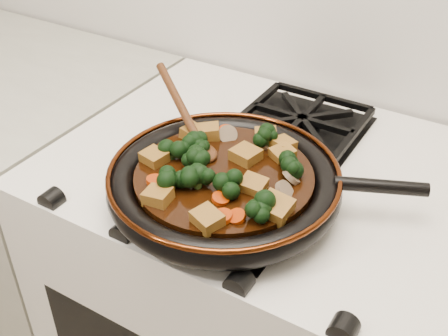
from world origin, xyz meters
The scene contains 36 objects.
stove centered at (0.00, 1.69, 0.45)m, with size 0.76×0.60×0.90m, color white.
burner_grate_front centered at (0.00, 1.55, 0.91)m, with size 0.23×0.23×0.03m, color black, non-canonical shape.
burner_grate_back centered at (0.00, 1.83, 0.91)m, with size 0.23×0.23×0.03m, color black, non-canonical shape.
skillet centered at (-0.01, 1.55, 0.94)m, with size 0.47×0.37×0.05m.
braising_sauce centered at (-0.01, 1.55, 0.95)m, with size 0.28×0.28×0.02m, color black.
tofu_cube_0 centered at (0.00, 1.67, 0.97)m, with size 0.04×0.04×0.02m, color #8C5E20.
tofu_cube_1 centered at (-0.12, 1.52, 0.97)m, with size 0.04×0.03×0.02m, color #8C5E20.
tofu_cube_2 centered at (-0.09, 1.63, 0.97)m, with size 0.04×0.04×0.02m, color #8C5E20.
tofu_cube_3 centered at (0.03, 1.44, 0.97)m, with size 0.04×0.03×0.02m, color #8C5E20.
tofu_cube_4 centered at (0.10, 1.51, 0.97)m, with size 0.04×0.04×0.02m, color #8C5E20.
tofu_cube_5 centered at (0.04, 1.67, 0.97)m, with size 0.03×0.03×0.02m, color #8C5E20.
tofu_cube_6 centered at (-0.11, 1.62, 0.97)m, with size 0.04×0.03×0.02m, color #8C5E20.
tofu_cube_7 centered at (0.05, 1.64, 0.97)m, with size 0.04×0.03×0.02m, color #8C5E20.
tofu_cube_8 centered at (0.00, 1.60, 0.97)m, with size 0.04×0.04×0.02m, color #8C5E20.
tofu_cube_9 centered at (0.05, 1.54, 0.97)m, with size 0.04×0.03×0.02m, color #8C5E20.
tofu_cube_10 centered at (-0.06, 1.45, 0.97)m, with size 0.04×0.03×0.02m, color #8C5E20.
broccoli_floret_0 centered at (0.02, 1.52, 0.97)m, with size 0.06×0.06×0.06m, color black, non-canonical shape.
broccoli_floret_1 centered at (0.08, 1.49, 0.97)m, with size 0.06×0.06×0.06m, color black, non-canonical shape.
broccoli_floret_2 centered at (-0.08, 1.57, 0.97)m, with size 0.06×0.06×0.05m, color black, non-canonical shape.
broccoli_floret_3 centered at (-0.07, 1.58, 0.97)m, with size 0.06×0.06×0.05m, color black, non-canonical shape.
broccoli_floret_4 centered at (-0.05, 1.55, 0.97)m, with size 0.06×0.06×0.06m, color black, non-canonical shape.
broccoli_floret_5 centered at (0.08, 1.61, 0.97)m, with size 0.06×0.06×0.05m, color black, non-canonical shape.
broccoli_floret_6 centered at (-0.02, 1.50, 0.97)m, with size 0.06×0.06×0.06m, color black, non-canonical shape.
broccoli_floret_7 centered at (-0.06, 1.48, 0.97)m, with size 0.06×0.06×0.06m, color black, non-canonical shape.
broccoli_floret_8 centered at (0.01, 1.66, 0.97)m, with size 0.06×0.06×0.06m, color black, non-canonical shape.
broccoli_floret_9 centered at (-0.11, 1.55, 0.97)m, with size 0.06×0.06×0.05m, color black, non-canonical shape.
carrot_coin_0 centered at (-0.09, 1.48, 0.96)m, with size 0.03×0.03×0.01m, color #A72D04.
carrot_coin_1 centered at (0.04, 1.46, 0.96)m, with size 0.03×0.03×0.01m, color #A72D04.
carrot_coin_2 centered at (0.06, 1.47, 0.96)m, with size 0.03×0.03×0.01m, color #A72D04.
carrot_coin_3 centered at (-0.07, 1.66, 0.96)m, with size 0.03×0.03×0.01m, color #A72D04.
carrot_coin_4 centered at (0.02, 1.49, 0.96)m, with size 0.03×0.03×0.01m, color #A72D04.
mushroom_slice_0 centered at (0.00, 1.66, 0.97)m, with size 0.03×0.03×0.01m, color brown.
mushroom_slice_1 centered at (-0.06, 1.65, 0.97)m, with size 0.03×0.03×0.01m, color brown.
mushroom_slice_2 centered at (0.09, 1.55, 0.97)m, with size 0.03×0.03×0.01m, color brown.
mushroom_slice_3 centered at (0.09, 1.59, 0.97)m, with size 0.03×0.03×0.01m, color brown.
wooden_spoon centered at (-0.11, 1.61, 0.98)m, with size 0.13×0.10×0.21m.
Camera 1 is at (0.36, 0.95, 1.47)m, focal length 45.00 mm.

